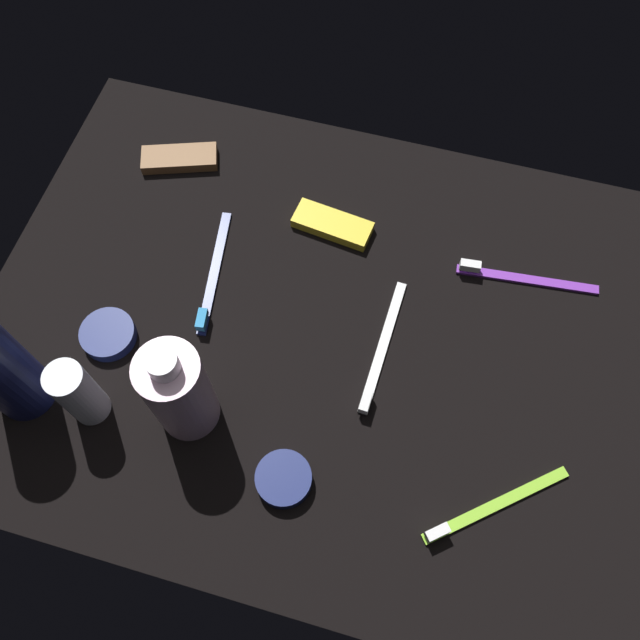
% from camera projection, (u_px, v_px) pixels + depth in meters
% --- Properties ---
extents(ground_plane, '(0.84, 0.64, 0.01)m').
position_uv_depth(ground_plane, '(320.00, 332.00, 0.82)').
color(ground_plane, black).
extents(bodywash_bottle, '(0.07, 0.07, 0.16)m').
position_uv_depth(bodywash_bottle, '(179.00, 391.00, 0.70)').
color(bodywash_bottle, silver).
rests_on(bodywash_bottle, ground_plane).
extents(deodorant_stick, '(0.04, 0.04, 0.10)m').
position_uv_depth(deodorant_stick, '(78.00, 393.00, 0.72)').
color(deodorant_stick, silver).
rests_on(deodorant_stick, ground_plane).
extents(toothbrush_white, '(0.02, 0.18, 0.02)m').
position_uv_depth(toothbrush_white, '(380.00, 356.00, 0.79)').
color(toothbrush_white, white).
rests_on(toothbrush_white, ground_plane).
extents(toothbrush_purple, '(0.18, 0.03, 0.02)m').
position_uv_depth(toothbrush_purple, '(519.00, 277.00, 0.84)').
color(toothbrush_purple, purple).
rests_on(toothbrush_purple, ground_plane).
extents(toothbrush_lime, '(0.15, 0.12, 0.02)m').
position_uv_depth(toothbrush_lime, '(488.00, 509.00, 0.71)').
color(toothbrush_lime, '#8CD133').
rests_on(toothbrush_lime, ground_plane).
extents(toothbrush_navy, '(0.04, 0.18, 0.02)m').
position_uv_depth(toothbrush_navy, '(213.00, 278.00, 0.84)').
color(toothbrush_navy, navy).
rests_on(toothbrush_navy, ground_plane).
extents(snack_bar_yellow, '(0.11, 0.05, 0.01)m').
position_uv_depth(snack_bar_yellow, '(332.00, 225.00, 0.87)').
color(snack_bar_yellow, yellow).
rests_on(snack_bar_yellow, ground_plane).
extents(snack_bar_brown, '(0.11, 0.07, 0.01)m').
position_uv_depth(snack_bar_brown, '(180.00, 158.00, 0.92)').
color(snack_bar_brown, brown).
rests_on(snack_bar_brown, ground_plane).
extents(cream_tin_left, '(0.06, 0.06, 0.02)m').
position_uv_depth(cream_tin_left, '(284.00, 479.00, 0.72)').
color(cream_tin_left, navy).
rests_on(cream_tin_left, ground_plane).
extents(cream_tin_right, '(0.07, 0.07, 0.02)m').
position_uv_depth(cream_tin_right, '(108.00, 334.00, 0.80)').
color(cream_tin_right, navy).
rests_on(cream_tin_right, ground_plane).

